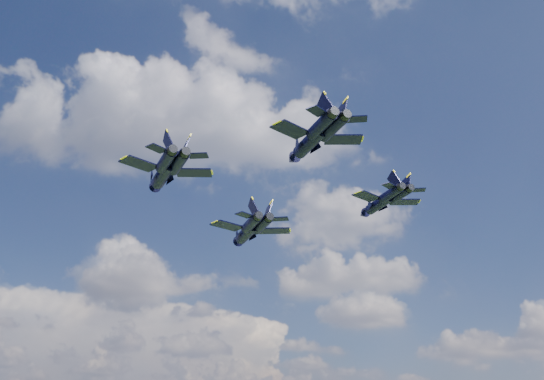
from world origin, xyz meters
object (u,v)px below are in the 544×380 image
Objects in this scene: jet_left at (162,175)px; jet_right at (378,204)px; jet_slot at (309,143)px; jet_lead at (246,233)px.

jet_right is at bearing -4.17° from jet_left.
jet_right is at bearing 40.25° from jet_slot.
jet_left is at bearing -136.21° from jet_lead.
jet_right reaches higher than jet_lead.
jet_left is 32.09m from jet_right.
jet_slot is at bearing -138.99° from jet_right.
jet_right is 0.98× the size of jet_slot.
jet_left reaches higher than jet_right.
jet_lead is 1.22× the size of jet_right.
jet_slot is (-11.99, -21.50, -0.72)m from jet_right.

